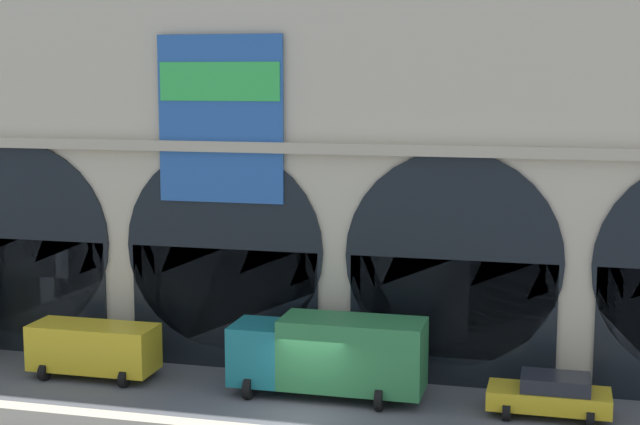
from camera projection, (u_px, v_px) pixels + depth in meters
name	position (u px, v px, depth m)	size (l,w,h in m)	color
ground_plane	(302.00, 417.00, 34.54)	(200.00, 200.00, 0.00)	#54565B
station_building	(352.00, 128.00, 40.75)	(49.72, 6.39, 20.62)	beige
van_midwest	(94.00, 347.00, 38.96)	(5.20, 2.48, 2.20)	gold
box_truck_center	(330.00, 354.00, 36.51)	(7.50, 2.91, 3.12)	#19727A
car_mideast	(550.00, 395.00, 34.50)	(4.40, 2.22, 1.55)	gold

